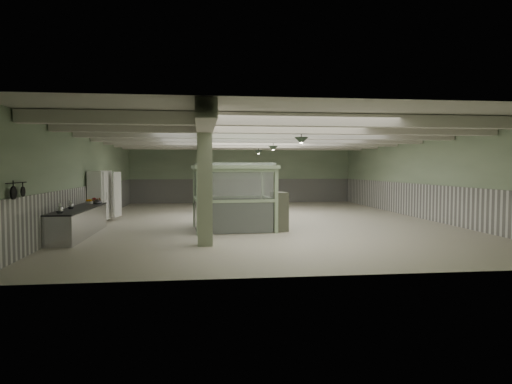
{
  "coord_description": "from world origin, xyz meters",
  "views": [
    {
      "loc": [
        -2.63,
        -18.94,
        2.2
      ],
      "look_at": [
        -0.55,
        -1.96,
        1.3
      ],
      "focal_mm": 32.0,
      "sensor_mm": 36.0,
      "label": 1
    }
  ],
  "objects": [
    {
      "name": "column_b",
      "position": [
        -2.5,
        -1.0,
        1.8
      ],
      "size": [
        0.42,
        0.42,
        3.6
      ],
      "primitive_type": "cube",
      "color": "#98A585",
      "rests_on": "floor"
    },
    {
      "name": "beam_b",
      "position": [
        0.0,
        -5.0,
        3.42
      ],
      "size": [
        13.9,
        0.35,
        0.32
      ],
      "primitive_type": "cube",
      "color": "silver",
      "rests_on": "ceiling"
    },
    {
      "name": "wainscot_left",
      "position": [
        -6.97,
        0.0,
        0.75
      ],
      "size": [
        0.05,
        19.9,
        1.5
      ],
      "primitive_type": "cube",
      "color": "silver",
      "rests_on": "floor"
    },
    {
      "name": "wainscot_back",
      "position": [
        0.0,
        9.97,
        0.75
      ],
      "size": [
        13.9,
        0.05,
        1.5
      ],
      "primitive_type": "cube",
      "color": "silver",
      "rests_on": "floor"
    },
    {
      "name": "floor",
      "position": [
        0.0,
        0.0,
        0.0
      ],
      "size": [
        20.0,
        20.0,
        0.0
      ],
      "primitive_type": "plane",
      "color": "beige",
      "rests_on": "ground"
    },
    {
      "name": "skillet_far",
      "position": [
        -6.88,
        -7.37,
        1.63
      ],
      "size": [
        0.03,
        0.24,
        0.24
      ],
      "primitive_type": "cylinder",
      "rotation": [
        0.0,
        1.57,
        0.0
      ],
      "color": "black",
      "rests_on": "hook_rail"
    },
    {
      "name": "pitcher_far",
      "position": [
        -6.56,
        -5.62,
        1.05
      ],
      "size": [
        0.29,
        0.3,
        0.31
      ],
      "primitive_type": null,
      "rotation": [
        0.0,
        0.0,
        -0.39
      ],
      "color": "silver",
      "rests_on": "prep_counter"
    },
    {
      "name": "pendant_back",
      "position": [
        0.5,
        5.5,
        3.05
      ],
      "size": [
        0.44,
        0.44,
        0.22
      ],
      "primitive_type": "cone",
      "rotation": [
        3.14,
        0.0,
        0.0
      ],
      "color": "#2D3D2E",
      "rests_on": "ceiling"
    },
    {
      "name": "wall_left",
      "position": [
        -7.0,
        0.0,
        1.8
      ],
      "size": [
        0.02,
        20.0,
        3.6
      ],
      "primitive_type": "cube",
      "color": "#9FB692",
      "rests_on": "floor"
    },
    {
      "name": "wall_back",
      "position": [
        0.0,
        10.0,
        1.8
      ],
      "size": [
        14.0,
        0.02,
        3.6
      ],
      "primitive_type": "cube",
      "color": "#9FB692",
      "rests_on": "floor"
    },
    {
      "name": "column_a",
      "position": [
        -2.5,
        -6.0,
        1.8
      ],
      "size": [
        0.42,
        0.42,
        3.6
      ],
      "primitive_type": "cube",
      "color": "#98A585",
      "rests_on": "floor"
    },
    {
      "name": "skillet_near",
      "position": [
        -6.88,
        -7.93,
        1.63
      ],
      "size": [
        0.04,
        0.31,
        0.31
      ],
      "primitive_type": "cylinder",
      "rotation": [
        0.0,
        1.57,
        0.0
      ],
      "color": "black",
      "rests_on": "hook_rail"
    },
    {
      "name": "beam_e",
      "position": [
        0.0,
        2.5,
        3.42
      ],
      "size": [
        13.9,
        0.35,
        0.32
      ],
      "primitive_type": "cube",
      "color": "silver",
      "rests_on": "ceiling"
    },
    {
      "name": "pendant_mid",
      "position": [
        0.5,
        0.5,
        3.05
      ],
      "size": [
        0.44,
        0.44,
        0.22
      ],
      "primitive_type": "cone",
      "rotation": [
        3.14,
        0.0,
        0.0
      ],
      "color": "#2D3D2E",
      "rests_on": "ceiling"
    },
    {
      "name": "beam_f",
      "position": [
        0.0,
        5.0,
        3.42
      ],
      "size": [
        13.9,
        0.35,
        0.32
      ],
      "primitive_type": "cube",
      "color": "silver",
      "rests_on": "ceiling"
    },
    {
      "name": "wall_right",
      "position": [
        7.0,
        0.0,
        1.8
      ],
      "size": [
        0.02,
        20.0,
        3.6
      ],
      "primitive_type": "cube",
      "color": "#9FB692",
      "rests_on": "floor"
    },
    {
      "name": "veg_colander",
      "position": [
        -6.41,
        -1.77,
        1.0
      ],
      "size": [
        0.5,
        0.5,
        0.2
      ],
      "primitive_type": null,
      "rotation": [
        0.0,
        0.0,
        0.17
      ],
      "color": "#393A3E",
      "rests_on": "prep_counter"
    },
    {
      "name": "pitcher_near",
      "position": [
        -6.66,
        -4.15,
        1.04
      ],
      "size": [
        0.23,
        0.26,
        0.28
      ],
      "primitive_type": null,
      "rotation": [
        0.0,
        0.0,
        -0.21
      ],
      "color": "silver",
      "rests_on": "prep_counter"
    },
    {
      "name": "hook_rail",
      "position": [
        -6.93,
        -7.6,
        1.85
      ],
      "size": [
        0.02,
        1.2,
        0.02
      ],
      "primitive_type": "cylinder",
      "rotation": [
        1.57,
        0.0,
        0.0
      ],
      "color": "black",
      "rests_on": "wall_left"
    },
    {
      "name": "pendant_front",
      "position": [
        0.5,
        -5.0,
        3.05
      ],
      "size": [
        0.44,
        0.44,
        0.22
      ],
      "primitive_type": "cone",
      "rotation": [
        3.14,
        0.0,
        0.0
      ],
      "color": "#2D3D2E",
      "rests_on": "ceiling"
    },
    {
      "name": "column_c",
      "position": [
        -2.5,
        4.0,
        1.8
      ],
      "size": [
        0.42,
        0.42,
        3.6
      ],
      "primitive_type": "cube",
      "color": "#98A585",
      "rests_on": "floor"
    },
    {
      "name": "filing_cabinet",
      "position": [
        0.1,
        -3.36,
        0.68
      ],
      "size": [
        0.58,
        0.72,
        1.36
      ],
      "primitive_type": "cube",
      "rotation": [
        0.0,
        0.0,
        0.24
      ],
      "color": "#5F6352",
      "rests_on": "floor"
    },
    {
      "name": "ceiling",
      "position": [
        0.0,
        0.0,
        3.6
      ],
      "size": [
        14.0,
        20.0,
        0.02
      ],
      "primitive_type": "cube",
      "color": "beige",
      "rests_on": "wall_back"
    },
    {
      "name": "guard_booth",
      "position": [
        -1.46,
        -2.82,
        1.6
      ],
      "size": [
        3.01,
        2.61,
        2.39
      ],
      "rotation": [
        0.0,
        0.0,
        0.07
      ],
      "color": "#A6C19A",
      "rests_on": "floor"
    },
    {
      "name": "girder",
      "position": [
        -2.5,
        0.0,
        3.38
      ],
      "size": [
        0.45,
        19.9,
        0.4
      ],
      "primitive_type": "cube",
      "color": "silver",
      "rests_on": "ceiling"
    },
    {
      "name": "beam_c",
      "position": [
        0.0,
        -2.5,
        3.42
      ],
      "size": [
        13.9,
        0.35,
        0.32
      ],
      "primitive_type": "cube",
      "color": "silver",
      "rests_on": "ceiling"
    },
    {
      "name": "beam_d",
      "position": [
        0.0,
        0.0,
        3.42
      ],
      "size": [
        13.9,
        0.35,
        0.32
      ],
      "primitive_type": "cube",
      "color": "silver",
      "rests_on": "ceiling"
    },
    {
      "name": "column_d",
      "position": [
        -2.5,
        8.0,
        1.8
      ],
      "size": [
        0.42,
        0.42,
        3.6
      ],
      "primitive_type": "cube",
      "color": "#98A585",
      "rests_on": "floor"
    },
    {
      "name": "wall_front",
      "position": [
        0.0,
        -10.0,
        1.8
      ],
      "size": [
        14.0,
        0.02,
        3.6
      ],
      "primitive_type": "cube",
      "color": "#9FB692",
      "rests_on": "floor"
    },
    {
      "name": "prep_counter",
      "position": [
        -6.54,
        -3.64,
        0.46
      ],
      "size": [
        0.82,
        4.7,
        0.91
      ],
      "color": "silver",
      "rests_on": "floor"
    },
    {
      "name": "walkin_cooler",
      "position": [
        -6.62,
        0.11,
        0.99
      ],
      "size": [
        0.79,
        2.17,
        1.99
      ],
      "color": "white",
      "rests_on": "floor"
    },
    {
      "name": "beam_g",
      "position": [
        0.0,
        7.5,
        3.42
      ],
      "size": [
        13.9,
        0.35,
        0.32
      ],
      "primitive_type": "cube",
      "color": "silver",
      "rests_on": "ceiling"
    },
    {
      "name": "orange_bowl",
      "position": [
        -6.6,
        -1.97,
        0.95
      ],
      "size": [
        0.28,
        0.28,
        0.1
      ],
      "primitive_type": "cylinder",
      "rotation": [
        0.0,
        0.0,
        -0.02
      ],
      "color": "#B2B2B7",
      "rests_on": "prep_counter"
    },
    {
      "name": "beam_a",
      "position": [
        0.0,
        -7.5,
        3.42
      ],
      "size": [
        13.9,
        0.35,
        0.32
      ],
      "primitive_type": "cube",
      "color": "silver",
      "rests_on": "ceiling"
    },
    {
      "name": "wainscot_right",
      "position": [
        6.97,
        0.0,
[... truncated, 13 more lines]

